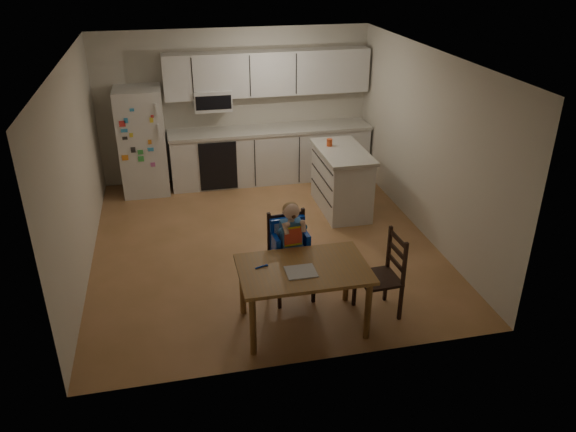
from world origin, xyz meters
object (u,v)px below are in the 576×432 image
(dining_table, at_px, (303,276))
(chair_booster, at_px, (290,240))
(kitchen_island, at_px, (341,180))
(refrigerator, at_px, (142,141))
(chair_side, at_px, (387,269))
(red_cup, at_px, (329,142))

(dining_table, height_order, chair_booster, chair_booster)
(kitchen_island, distance_m, dining_table, 2.99)
(refrigerator, bearing_deg, chair_side, -57.17)
(refrigerator, xyz_separation_m, dining_table, (1.64, -4.06, -0.23))
(refrigerator, xyz_separation_m, chair_booster, (1.64, -3.45, -0.14))
(dining_table, bearing_deg, chair_side, 3.33)
(dining_table, bearing_deg, refrigerator, 112.00)
(red_cup, relative_size, chair_side, 0.11)
(chair_side, bearing_deg, red_cup, 173.53)
(refrigerator, height_order, red_cup, refrigerator)
(red_cup, bearing_deg, kitchen_island, -58.76)
(chair_booster, relative_size, chair_side, 1.24)
(chair_booster, bearing_deg, refrigerator, 110.47)
(refrigerator, bearing_deg, dining_table, -68.00)
(refrigerator, xyz_separation_m, red_cup, (2.76, -1.13, 0.16))
(refrigerator, height_order, kitchen_island, refrigerator)
(refrigerator, relative_size, chair_side, 1.79)
(kitchen_island, relative_size, chair_side, 1.36)
(refrigerator, relative_size, chair_booster, 1.44)
(red_cup, height_order, chair_booster, chair_booster)
(kitchen_island, xyz_separation_m, dining_table, (-1.26, -2.71, 0.14))
(kitchen_island, distance_m, red_cup, 0.59)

